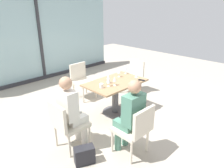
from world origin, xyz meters
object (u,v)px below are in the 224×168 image
wine_glass_1 (119,71)px  wine_glass_0 (137,75)px  person_front_left (130,114)px  dining_table_main (115,90)px  chair_side_end (66,123)px  cell_phone_on_table (142,80)px  chair_near_window (82,79)px  wine_glass_5 (126,68)px  coffee_cup (101,86)px  chair_front_left (135,128)px  wine_glass_4 (115,79)px  handbag_0 (84,155)px  wine_glass_3 (108,77)px  chair_far_right (133,75)px  person_side_end (71,109)px

wine_glass_1 → wine_glass_0: bearing=-83.3°
person_front_left → wine_glass_1: bearing=49.3°
person_front_left → wine_glass_0: (1.11, 0.78, 0.16)m
dining_table_main → wine_glass_0: size_ratio=6.89×
chair_side_end → cell_phone_on_table: size_ratio=6.04×
wine_glass_1 → dining_table_main: bearing=-150.3°
cell_phone_on_table → chair_near_window: bearing=91.3°
wine_glass_5 → coffee_cup: size_ratio=2.06×
chair_front_left → wine_glass_1: wine_glass_1 is taller
chair_front_left → cell_phone_on_table: bearing=34.3°
chair_front_left → wine_glass_1: (1.06, 1.34, 0.37)m
chair_side_end → wine_glass_5: wine_glass_5 is taller
person_front_left → wine_glass_4: 1.13m
dining_table_main → cell_phone_on_table: 0.61m
handbag_0 → wine_glass_4: bearing=49.6°
chair_side_end → coffee_cup: chair_side_end is taller
wine_glass_3 → wine_glass_5: 0.74m
dining_table_main → chair_near_window: chair_near_window is taller
wine_glass_0 → wine_glass_5: same height
chair_far_right → coffee_cup: bearing=-162.3°
chair_far_right → handbag_0: size_ratio=2.90×
chair_far_right → chair_front_left: bearing=-139.7°
wine_glass_4 → cell_phone_on_table: bearing=-18.0°
chair_side_end → wine_glass_0: 1.81m
wine_glass_1 → cell_phone_on_table: (0.18, -0.50, -0.13)m
handbag_0 → chair_far_right: bearing=48.7°
wine_glass_1 → coffee_cup: (-0.72, -0.21, -0.09)m
person_side_end → wine_glass_3: person_side_end is taller
wine_glass_4 → handbag_0: 1.61m
chair_front_left → wine_glass_5: (1.33, 1.39, 0.37)m
person_front_left → chair_front_left: bearing=-90.0°
cell_phone_on_table → handbag_0: cell_phone_on_table is taller
chair_side_end → wine_glass_3: (1.28, 0.35, 0.37)m
wine_glass_1 → chair_front_left: bearing=-128.3°
chair_side_end → person_side_end: size_ratio=0.69×
wine_glass_1 → cell_phone_on_table: 0.54m
chair_side_end → wine_glass_3: bearing=15.4°
chair_far_right → handbag_0: bearing=-154.8°
wine_glass_5 → wine_glass_4: bearing=-154.6°
person_side_end → cell_phone_on_table: bearing=-0.9°
dining_table_main → coffee_cup: 0.50m
wine_glass_5 → handbag_0: size_ratio=0.62×
dining_table_main → wine_glass_0: bearing=-41.2°
person_side_end → cell_phone_on_table: size_ratio=8.75×
wine_glass_3 → wine_glass_5: same height
dining_table_main → handbag_0: bearing=-152.2°
wine_glass_5 → wine_glass_0: bearing=-113.9°
person_side_end → chair_near_window: bearing=48.2°
person_front_left → wine_glass_0: 1.37m
chair_side_end → chair_front_left: size_ratio=1.00×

